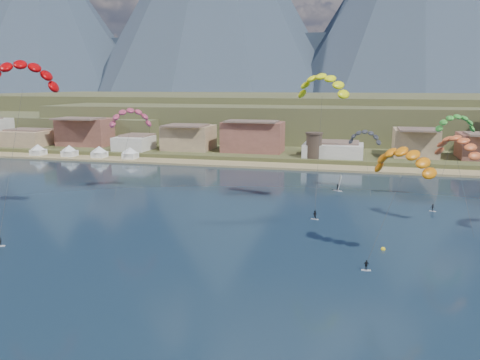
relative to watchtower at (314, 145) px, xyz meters
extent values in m
plane|color=black|center=(-5.00, -114.00, -6.37)|extent=(2400.00, 2400.00, 0.00)
cube|color=tan|center=(-5.00, -8.00, -6.12)|extent=(2200.00, 12.00, 0.90)
cube|color=brown|center=(-5.00, 446.00, -6.37)|extent=(2200.00, 900.00, 4.00)
cube|color=brown|center=(35.00, 106.00, 3.13)|extent=(320.00, 150.00, 15.00)
cube|color=brown|center=(-45.00, 146.00, 4.63)|extent=(380.00, 170.00, 18.00)
cone|color=#2C394A|center=(-565.00, 666.00, 145.63)|extent=(400.00, 400.00, 300.00)
cube|color=#2C394A|center=(-5.00, 786.00, 50.63)|extent=(2000.00, 200.00, 110.00)
cylinder|color=#47382D|center=(0.00, 0.00, -0.37)|extent=(5.20, 5.20, 8.00)
cylinder|color=#47382D|center=(0.00, 0.00, 3.93)|extent=(5.82, 5.82, 0.60)
cube|color=white|center=(-100.00, -8.00, -4.67)|extent=(4.50, 4.50, 2.00)
pyramid|color=white|center=(-100.00, -8.00, -1.67)|extent=(6.40, 6.40, 2.00)
cube|color=white|center=(-87.00, -8.00, -4.67)|extent=(4.50, 4.50, 2.00)
pyramid|color=white|center=(-87.00, -8.00, -1.67)|extent=(6.40, 6.40, 2.00)
cube|color=white|center=(-75.00, -8.00, -4.67)|extent=(4.50, 4.50, 2.00)
pyramid|color=white|center=(-75.00, -8.00, -1.67)|extent=(6.40, 6.40, 2.00)
cube|color=white|center=(-63.00, -8.00, -4.67)|extent=(4.50, 4.50, 2.00)
pyramid|color=white|center=(-63.00, -8.00, -1.67)|extent=(6.40, 6.40, 2.00)
cube|color=silver|center=(-42.04, -97.12, -6.32)|extent=(1.69, 0.95, 0.11)
cylinder|color=#262626|center=(-44.14, -89.99, 6.85)|extent=(0.05, 0.05, 28.29)
cube|color=silver|center=(6.80, -68.29, -6.32)|extent=(1.55, 0.80, 0.10)
imported|color=black|center=(6.80, -68.29, -5.41)|extent=(0.97, 0.83, 1.71)
cylinder|color=#262626|center=(6.78, -63.46, 6.05)|extent=(0.05, 0.05, 24.63)
cube|color=silver|center=(16.48, -93.48, -6.33)|extent=(1.33, 0.44, 0.09)
imported|color=black|center=(16.48, -93.48, -5.53)|extent=(0.90, 0.40, 1.51)
cylinder|color=#262626|center=(18.84, -90.31, 0.74)|extent=(0.05, 0.05, 14.61)
cube|color=silver|center=(30.29, -56.11, -6.33)|extent=(1.37, 0.90, 0.09)
imported|color=black|center=(30.29, -56.11, -5.52)|extent=(1.13, 0.92, 1.52)
cylinder|color=#262626|center=(32.63, -51.59, 2.21)|extent=(0.05, 0.05, 18.31)
cylinder|color=#262626|center=(-38.31, -59.76, 2.04)|extent=(0.04, 0.04, 18.08)
cylinder|color=#262626|center=(15.91, -42.47, -0.33)|extent=(0.04, 0.04, 13.98)
cylinder|color=#262626|center=(32.05, -70.55, 0.41)|extent=(0.04, 0.04, 15.24)
cube|color=silver|center=(9.95, -40.74, -6.31)|extent=(2.29, 1.58, 0.11)
imported|color=black|center=(9.95, -40.74, -5.46)|extent=(0.93, 0.81, 1.60)
cube|color=white|center=(10.32, -40.74, -4.31)|extent=(1.85, 2.55, 3.83)
sphere|color=yellow|center=(19.22, -83.73, -6.25)|extent=(0.71, 0.71, 0.71)
camera|label=1|loc=(14.72, -161.29, 19.78)|focal=36.19mm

